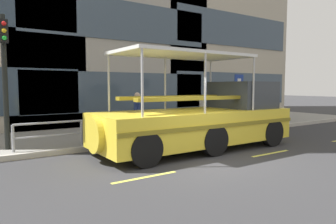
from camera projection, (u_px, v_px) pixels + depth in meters
ground_plane at (203, 159)px, 9.46m from camera, size 120.00×120.00×0.00m
sidewalk at (122, 133)px, 14.07m from camera, size 32.00×4.80×0.18m
curb_edge at (150, 141)px, 12.02m from camera, size 32.00×0.18×0.18m
lane_centreline at (217, 164)px, 8.93m from camera, size 25.80×0.12×0.01m
curb_guardrail at (160, 122)px, 12.61m from camera, size 10.91×0.09×0.89m
traffic_light_pole at (5, 69)px, 9.81m from camera, size 0.24×0.46×4.30m
parking_sign at (238, 91)px, 15.49m from camera, size 0.60×0.12×2.63m
duck_tour_boat at (206, 119)px, 11.18m from camera, size 9.04×2.62×3.34m
pedestrian_near_bow at (201, 108)px, 15.67m from camera, size 0.37×0.33×1.60m
pedestrian_mid_left at (137, 109)px, 13.37m from camera, size 0.24×0.51×1.78m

